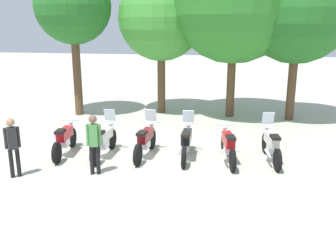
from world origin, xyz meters
TOP-DOWN VIEW (x-y plane):
  - ground_plane at (0.00, 0.00)m, footprint 80.00×80.00m
  - motorcycle_0 at (-3.16, -0.18)m, footprint 0.62×2.18m
  - motorcycle_1 at (-1.90, -0.10)m, footprint 0.62×2.19m
  - motorcycle_2 at (-0.63, 0.11)m, footprint 0.62×2.19m
  - motorcycle_3 at (0.63, 0.19)m, footprint 0.62×2.19m
  - motorcycle_4 at (1.89, 0.13)m, footprint 0.68×2.17m
  - motorcycle_5 at (3.15, 0.41)m, footprint 0.62×2.18m
  - person_0 at (-3.67, -2.13)m, footprint 0.36×0.31m
  - person_1 at (-1.64, -1.55)m, footprint 0.41×0.26m
  - tree_0 at (-4.96, 5.02)m, footprint 3.25×3.25m
  - tree_1 at (-1.37, 6.19)m, footprint 3.78×3.78m
  - tree_3 at (4.33, 5.83)m, footprint 4.37×4.37m

SIDE VIEW (x-z plane):
  - ground_plane at x=0.00m, z-range 0.00..0.00m
  - motorcycle_0 at x=-3.16m, z-range 0.01..1.00m
  - motorcycle_4 at x=1.89m, z-range 0.01..1.00m
  - motorcycle_1 at x=-1.90m, z-range -0.17..1.20m
  - motorcycle_2 at x=-0.63m, z-range -0.17..1.20m
  - motorcycle_3 at x=0.63m, z-range -0.17..1.20m
  - motorcycle_5 at x=3.15m, z-range -0.17..1.20m
  - person_0 at x=-3.67m, z-range 0.13..1.75m
  - person_1 at x=-1.64m, z-range 0.14..1.80m
  - tree_1 at x=-1.37m, z-range 1.16..7.31m
  - tree_3 at x=4.33m, z-range 1.17..7.93m
  - tree_0 at x=-4.96m, z-range 1.52..7.88m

